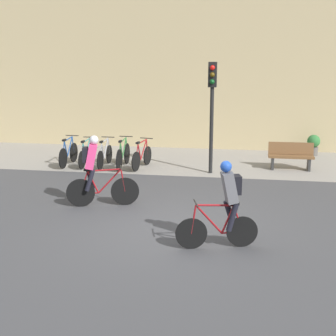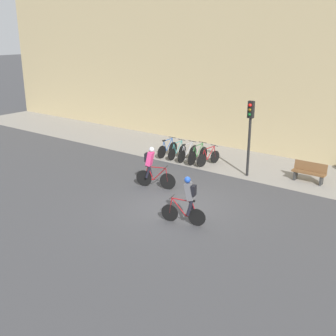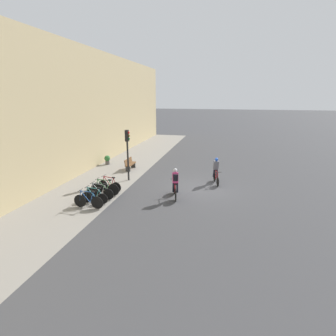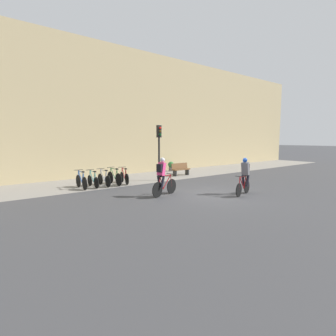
# 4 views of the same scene
# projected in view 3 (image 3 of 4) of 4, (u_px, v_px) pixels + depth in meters

# --- Properties ---
(ground) EXTENTS (200.00, 200.00, 0.00)m
(ground) POSITION_uv_depth(u_px,v_px,m) (201.00, 188.00, 16.76)
(ground) COLOR #3D3D3F
(kerb_strip) EXTENTS (44.00, 4.50, 0.01)m
(kerb_strip) POSITION_uv_depth(u_px,v_px,m) (104.00, 180.00, 18.22)
(kerb_strip) COLOR gray
(kerb_strip) RESTS_ON ground
(building_facade) EXTENTS (44.00, 0.60, 9.25)m
(building_facade) POSITION_uv_depth(u_px,v_px,m) (64.00, 112.00, 17.53)
(building_facade) COLOR tan
(building_facade) RESTS_ON ground
(cyclist_pink) EXTENTS (1.76, 0.63, 1.80)m
(cyclist_pink) POSITION_uv_depth(u_px,v_px,m) (175.00, 183.00, 14.75)
(cyclist_pink) COLOR black
(cyclist_pink) RESTS_ON ground
(cyclist_grey) EXTENTS (1.59, 0.60, 1.75)m
(cyclist_grey) POSITION_uv_depth(u_px,v_px,m) (216.00, 170.00, 17.40)
(cyclist_grey) COLOR black
(cyclist_grey) RESTS_ON ground
(parked_bike_0) EXTENTS (0.46, 1.67, 0.98)m
(parked_bike_0) POSITION_uv_depth(u_px,v_px,m) (88.00, 201.00, 13.65)
(parked_bike_0) COLOR black
(parked_bike_0) RESTS_ON ground
(parked_bike_1) EXTENTS (0.46, 1.57, 0.94)m
(parked_bike_1) POSITION_uv_depth(u_px,v_px,m) (94.00, 197.00, 14.26)
(parked_bike_1) COLOR black
(parked_bike_1) RESTS_ON ground
(parked_bike_2) EXTENTS (0.46, 1.67, 0.96)m
(parked_bike_2) POSITION_uv_depth(u_px,v_px,m) (100.00, 192.00, 14.86)
(parked_bike_2) COLOR black
(parked_bike_2) RESTS_ON ground
(parked_bike_3) EXTENTS (0.46, 1.78, 0.99)m
(parked_bike_3) POSITION_uv_depth(u_px,v_px,m) (105.00, 188.00, 15.46)
(parked_bike_3) COLOR black
(parked_bike_3) RESTS_ON ground
(parked_bike_4) EXTENTS (0.48, 1.60, 0.96)m
(parked_bike_4) POSITION_uv_depth(u_px,v_px,m) (110.00, 185.00, 16.07)
(parked_bike_4) COLOR black
(parked_bike_4) RESTS_ON ground
(traffic_light_pole) EXTENTS (0.26, 0.30, 3.49)m
(traffic_light_pole) POSITION_uv_depth(u_px,v_px,m) (128.00, 146.00, 17.63)
(traffic_light_pole) COLOR black
(traffic_light_pole) RESTS_ON ground
(bench) EXTENTS (1.46, 0.44, 0.89)m
(bench) POSITION_uv_depth(u_px,v_px,m) (130.00, 164.00, 20.76)
(bench) COLOR brown
(bench) RESTS_ON ground
(potted_plant) EXTENTS (0.48, 0.48, 0.78)m
(potted_plant) POSITION_uv_depth(u_px,v_px,m) (107.00, 159.00, 22.30)
(potted_plant) COLOR #56514C
(potted_plant) RESTS_ON ground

